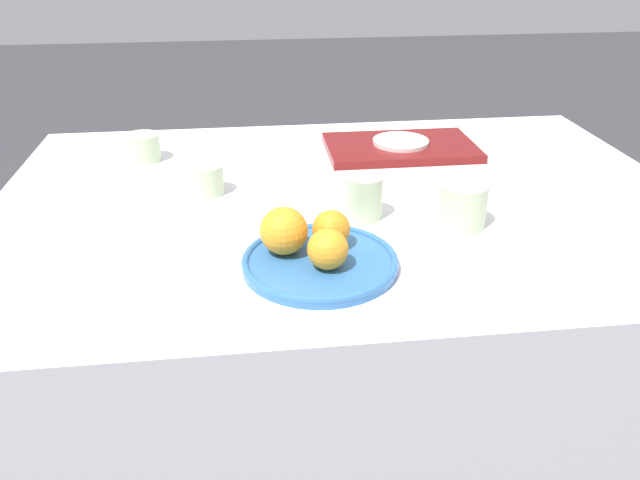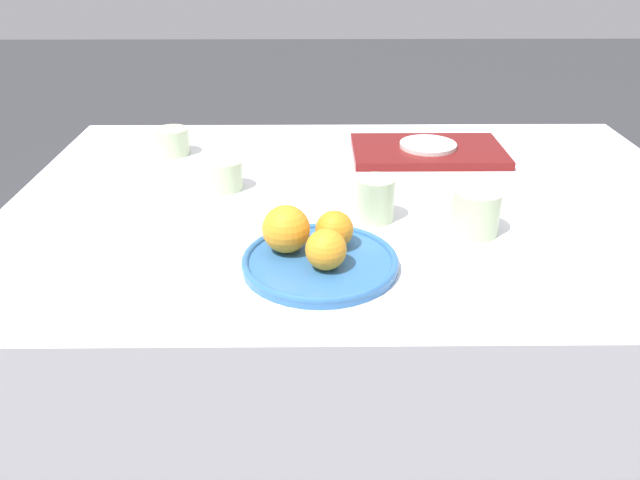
{
  "view_description": "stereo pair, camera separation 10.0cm",
  "coord_description": "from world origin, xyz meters",
  "px_view_note": "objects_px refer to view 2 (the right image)",
  "views": [
    {
      "loc": [
        -0.19,
        -1.17,
        1.22
      ],
      "look_at": [
        -0.09,
        -0.29,
        0.75
      ],
      "focal_mm": 35.0,
      "sensor_mm": 36.0,
      "label": 1
    },
    {
      "loc": [
        -0.09,
        -1.18,
        1.22
      ],
      "look_at": [
        -0.09,
        -0.29,
        0.75
      ],
      "focal_mm": 35.0,
      "sensor_mm": 36.0,
      "label": 2
    }
  ],
  "objects_px": {
    "cup_2": "(225,175)",
    "cup_0": "(475,212)",
    "cup_1": "(172,142)",
    "orange_0": "(334,230)",
    "side_plate": "(428,145)",
    "orange_2": "(286,229)",
    "cup_3": "(375,199)",
    "napkin": "(559,146)",
    "serving_tray": "(428,151)",
    "fruit_platter": "(320,262)",
    "orange_1": "(326,249)"
  },
  "relations": [
    {
      "from": "fruit_platter",
      "to": "side_plate",
      "type": "xyz_separation_m",
      "value": [
        0.26,
        0.54,
        0.02
      ]
    },
    {
      "from": "fruit_platter",
      "to": "side_plate",
      "type": "distance_m",
      "value": 0.6
    },
    {
      "from": "serving_tray",
      "to": "cup_2",
      "type": "xyz_separation_m",
      "value": [
        -0.46,
        -0.2,
        0.02
      ]
    },
    {
      "from": "fruit_platter",
      "to": "orange_0",
      "type": "bearing_deg",
      "value": 61.56
    },
    {
      "from": "fruit_platter",
      "to": "orange_0",
      "type": "relative_size",
      "value": 3.98
    },
    {
      "from": "side_plate",
      "to": "cup_2",
      "type": "distance_m",
      "value": 0.5
    },
    {
      "from": "orange_0",
      "to": "side_plate",
      "type": "relative_size",
      "value": 0.48
    },
    {
      "from": "serving_tray",
      "to": "cup_1",
      "type": "bearing_deg",
      "value": 178.72
    },
    {
      "from": "serving_tray",
      "to": "side_plate",
      "type": "relative_size",
      "value": 2.65
    },
    {
      "from": "orange_0",
      "to": "cup_0",
      "type": "bearing_deg",
      "value": 17.24
    },
    {
      "from": "fruit_platter",
      "to": "cup_0",
      "type": "relative_size",
      "value": 2.95
    },
    {
      "from": "orange_0",
      "to": "cup_3",
      "type": "distance_m",
      "value": 0.16
    },
    {
      "from": "cup_2",
      "to": "napkin",
      "type": "height_order",
      "value": "cup_2"
    },
    {
      "from": "cup_1",
      "to": "orange_2",
      "type": "bearing_deg",
      "value": -60.36
    },
    {
      "from": "serving_tray",
      "to": "cup_1",
      "type": "distance_m",
      "value": 0.62
    },
    {
      "from": "orange_2",
      "to": "cup_2",
      "type": "xyz_separation_m",
      "value": [
        -0.14,
        0.3,
        -0.02
      ]
    },
    {
      "from": "fruit_platter",
      "to": "orange_2",
      "type": "distance_m",
      "value": 0.08
    },
    {
      "from": "fruit_platter",
      "to": "cup_0",
      "type": "bearing_deg",
      "value": 23.96
    },
    {
      "from": "fruit_platter",
      "to": "side_plate",
      "type": "relative_size",
      "value": 1.9
    },
    {
      "from": "orange_2",
      "to": "napkin",
      "type": "distance_m",
      "value": 0.86
    },
    {
      "from": "fruit_platter",
      "to": "cup_3",
      "type": "distance_m",
      "value": 0.21
    },
    {
      "from": "orange_0",
      "to": "serving_tray",
      "type": "height_order",
      "value": "orange_0"
    },
    {
      "from": "fruit_platter",
      "to": "cup_3",
      "type": "xyz_separation_m",
      "value": [
        0.11,
        0.18,
        0.03
      ]
    },
    {
      "from": "orange_1",
      "to": "napkin",
      "type": "relative_size",
      "value": 0.53
    },
    {
      "from": "serving_tray",
      "to": "side_plate",
      "type": "height_order",
      "value": "side_plate"
    },
    {
      "from": "orange_2",
      "to": "cup_3",
      "type": "height_order",
      "value": "orange_2"
    },
    {
      "from": "side_plate",
      "to": "cup_2",
      "type": "xyz_separation_m",
      "value": [
        -0.46,
        -0.2,
        0.01
      ]
    },
    {
      "from": "orange_0",
      "to": "cup_0",
      "type": "distance_m",
      "value": 0.27
    },
    {
      "from": "side_plate",
      "to": "cup_1",
      "type": "height_order",
      "value": "cup_1"
    },
    {
      "from": "fruit_platter",
      "to": "napkin",
      "type": "distance_m",
      "value": 0.84
    },
    {
      "from": "cup_0",
      "to": "side_plate",
      "type": "bearing_deg",
      "value": 92.22
    },
    {
      "from": "cup_0",
      "to": "napkin",
      "type": "relative_size",
      "value": 0.71
    },
    {
      "from": "side_plate",
      "to": "cup_3",
      "type": "xyz_separation_m",
      "value": [
        -0.16,
        -0.36,
        0.02
      ]
    },
    {
      "from": "napkin",
      "to": "cup_3",
      "type": "bearing_deg",
      "value": -140.63
    },
    {
      "from": "side_plate",
      "to": "cup_0",
      "type": "distance_m",
      "value": 0.41
    },
    {
      "from": "serving_tray",
      "to": "cup_1",
      "type": "xyz_separation_m",
      "value": [
        -0.62,
        0.01,
        0.02
      ]
    },
    {
      "from": "cup_0",
      "to": "orange_1",
      "type": "bearing_deg",
      "value": -150.96
    },
    {
      "from": "serving_tray",
      "to": "cup_3",
      "type": "relative_size",
      "value": 4.34
    },
    {
      "from": "cup_2",
      "to": "cup_0",
      "type": "bearing_deg",
      "value": -23.73
    },
    {
      "from": "orange_2",
      "to": "cup_2",
      "type": "distance_m",
      "value": 0.33
    },
    {
      "from": "cup_1",
      "to": "cup_0",
      "type": "bearing_deg",
      "value": -34.08
    },
    {
      "from": "serving_tray",
      "to": "cup_3",
      "type": "bearing_deg",
      "value": -114.01
    },
    {
      "from": "fruit_platter",
      "to": "orange_0",
      "type": "distance_m",
      "value": 0.06
    },
    {
      "from": "orange_2",
      "to": "serving_tray",
      "type": "xyz_separation_m",
      "value": [
        0.32,
        0.51,
        -0.04
      ]
    },
    {
      "from": "cup_2",
      "to": "fruit_platter",
      "type": "bearing_deg",
      "value": -59.65
    },
    {
      "from": "cup_3",
      "to": "orange_2",
      "type": "bearing_deg",
      "value": -137.53
    },
    {
      "from": "fruit_platter",
      "to": "napkin",
      "type": "bearing_deg",
      "value": 44.34
    },
    {
      "from": "cup_0",
      "to": "cup_3",
      "type": "height_order",
      "value": "cup_3"
    },
    {
      "from": "cup_1",
      "to": "cup_2",
      "type": "height_order",
      "value": "same"
    },
    {
      "from": "cup_2",
      "to": "cup_3",
      "type": "bearing_deg",
      "value": -27.02
    }
  ]
}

